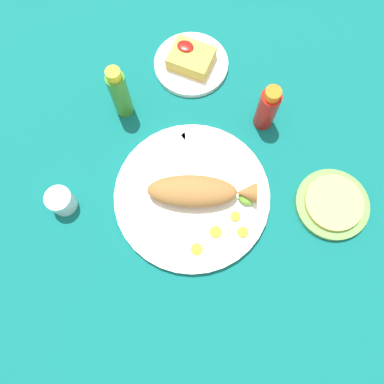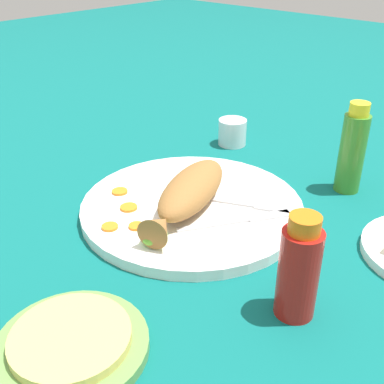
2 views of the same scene
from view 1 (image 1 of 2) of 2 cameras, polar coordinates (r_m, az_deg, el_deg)
The scene contains 17 objects.
ground_plane at distance 0.89m, azimuth -0.00°, elevation -0.73°, with size 4.00×4.00×0.00m, color #0C605B.
main_plate at distance 0.88m, azimuth -0.00°, elevation -0.56°, with size 0.37×0.37×0.02m, color white.
fried_fish at distance 0.85m, azimuth 0.91°, elevation 0.10°, with size 0.25×0.15×0.05m.
fork_near at distance 0.90m, azimuth -1.44°, elevation 5.18°, with size 0.09×0.17×0.00m.
fork_far at distance 0.91m, azimuth 1.67°, elevation 5.31°, with size 0.17×0.11×0.00m.
carrot_slice_near at distance 0.84m, azimuth 0.74°, elevation -8.72°, with size 0.03×0.03×0.00m, color orange.
carrot_slice_mid at distance 0.85m, azimuth 3.63°, elevation -6.10°, with size 0.03×0.03×0.00m, color orange.
carrot_slice_far at distance 0.86m, azimuth 7.75°, elevation -6.09°, with size 0.02×0.02×0.00m, color orange.
carrot_slice_extra at distance 0.86m, azimuth 6.63°, elevation -3.72°, with size 0.02×0.02×0.00m, color orange.
lime_wedge_main at distance 0.87m, azimuth 8.40°, elevation -0.81°, with size 0.04×0.04×0.02m, color #6BB233.
hot_sauce_bottle_red at distance 0.93m, azimuth 11.41°, elevation 12.38°, with size 0.05×0.05×0.14m.
hot_sauce_bottle_green at distance 0.93m, azimuth -10.96°, elevation 14.55°, with size 0.04×0.04×0.16m.
salt_cup at distance 0.91m, azimuth -19.24°, elevation -1.36°, with size 0.06×0.06×0.06m.
side_plate_fries at distance 1.05m, azimuth -0.13°, elevation 18.89°, with size 0.20×0.20×0.01m, color white.
fries_pile at distance 1.03m, azimuth -0.16°, elevation 19.77°, with size 0.11×0.09×0.04m.
tortilla_plate at distance 0.94m, azimuth 20.54°, elevation -1.76°, with size 0.17×0.17×0.01m, color #6B9E4C.
tortilla_stack at distance 0.93m, azimuth 20.81°, elevation -1.54°, with size 0.13×0.13×0.01m, color #E0C666.
Camera 1 is at (-0.10, 0.24, 0.85)m, focal length 35.00 mm.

